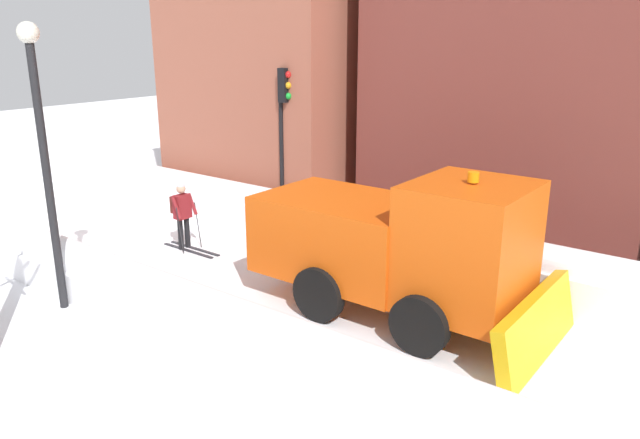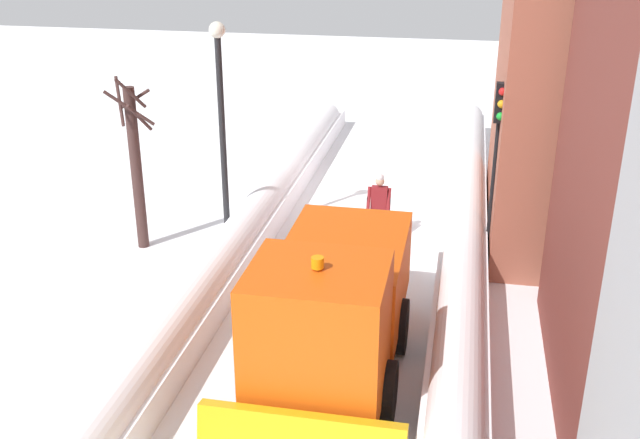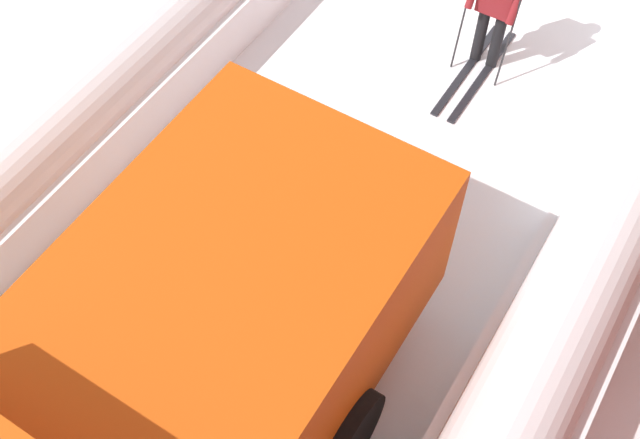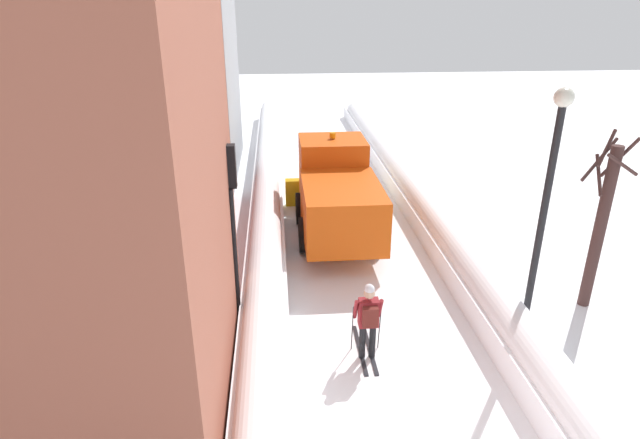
% 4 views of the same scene
% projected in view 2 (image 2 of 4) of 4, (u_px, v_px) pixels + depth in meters
% --- Properties ---
extents(ground_plane, '(80.00, 80.00, 0.00)m').
position_uv_depth(ground_plane, '(300.00, 396.00, 13.43)').
color(ground_plane, white).
extents(snowbank_left, '(1.10, 36.00, 1.31)m').
position_uv_depth(snowbank_left, '(456.00, 384.00, 12.70)').
color(snowbank_left, white).
rests_on(snowbank_left, ground).
extents(snowbank_right, '(1.10, 36.00, 1.10)m').
position_uv_depth(snowbank_right, '(155.00, 356.00, 13.73)').
color(snowbank_right, white).
rests_on(snowbank_right, ground).
extents(plow_truck, '(3.20, 5.98, 3.12)m').
position_uv_depth(plow_truck, '(333.00, 307.00, 13.44)').
color(plow_truck, '#DB510F').
rests_on(plow_truck, ground).
extents(skier, '(0.62, 1.80, 1.81)m').
position_uv_depth(skier, '(379.00, 203.00, 19.45)').
color(skier, black).
rests_on(skier, ground).
extents(traffic_light_pole, '(0.28, 0.42, 4.51)m').
position_uv_depth(traffic_light_pole, '(498.00, 141.00, 17.13)').
color(traffic_light_pole, black).
rests_on(traffic_light_pole, ground).
extents(street_lamp, '(0.40, 0.40, 5.61)m').
position_uv_depth(street_lamp, '(221.00, 108.00, 18.46)').
color(street_lamp, black).
rests_on(street_lamp, ground).
extents(bare_tree_near, '(1.09, 0.95, 4.46)m').
position_uv_depth(bare_tree_near, '(136.00, 164.00, 18.49)').
color(bare_tree_near, '#412A27').
rests_on(bare_tree_near, ground).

